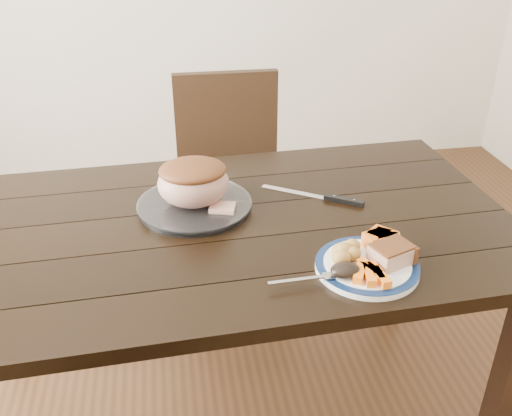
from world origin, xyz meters
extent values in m
plane|color=#472B16|center=(0.00, 0.00, 0.00)|extent=(4.00, 4.00, 0.00)
cube|color=black|center=(0.00, 0.00, 0.73)|extent=(1.64, 0.97, 0.04)
cube|color=black|center=(-0.73, 0.34, 0.35)|extent=(0.07, 0.07, 0.71)
cube|color=black|center=(0.73, -0.34, 0.35)|extent=(0.07, 0.07, 0.71)
cube|color=black|center=(0.70, 0.40, 0.35)|extent=(0.07, 0.07, 0.71)
cube|color=black|center=(0.10, 0.65, 0.45)|extent=(0.42, 0.42, 0.04)
cube|color=black|center=(0.10, 0.85, 0.70)|extent=(0.42, 0.04, 0.46)
cube|color=black|center=(0.28, 0.83, 0.21)|extent=(0.04, 0.04, 0.43)
cube|color=black|center=(0.28, 0.47, 0.21)|extent=(0.04, 0.04, 0.43)
cube|color=black|center=(-0.08, 0.83, 0.21)|extent=(0.04, 0.04, 0.43)
cube|color=black|center=(-0.08, 0.47, 0.21)|extent=(0.04, 0.04, 0.43)
cylinder|color=white|center=(0.31, -0.28, 0.76)|extent=(0.25, 0.25, 0.02)
torus|color=#0D1F43|center=(0.31, -0.28, 0.77)|extent=(0.25, 0.25, 0.02)
cylinder|color=white|center=(-0.08, 0.09, 0.76)|extent=(0.32, 0.32, 0.02)
cube|color=tan|center=(0.37, -0.28, 0.79)|extent=(0.11, 0.10, 0.04)
ellipsoid|color=gold|center=(0.25, -0.24, 0.79)|extent=(0.04, 0.04, 0.03)
ellipsoid|color=gold|center=(0.29, -0.23, 0.79)|extent=(0.04, 0.04, 0.04)
ellipsoid|color=gold|center=(0.24, -0.27, 0.79)|extent=(0.04, 0.04, 0.04)
ellipsoid|color=gold|center=(0.28, -0.26, 0.79)|extent=(0.04, 0.04, 0.03)
ellipsoid|color=gold|center=(0.26, -0.24, 0.79)|extent=(0.05, 0.04, 0.04)
cube|color=orange|center=(0.29, -0.34, 0.78)|extent=(0.03, 0.07, 0.02)
cube|color=orange|center=(0.31, -0.33, 0.78)|extent=(0.02, 0.07, 0.02)
cube|color=orange|center=(0.30, -0.31, 0.78)|extent=(0.05, 0.07, 0.02)
cube|color=orange|center=(0.27, -0.33, 0.78)|extent=(0.05, 0.07, 0.02)
cube|color=orange|center=(0.31, -0.35, 0.78)|extent=(0.03, 0.07, 0.02)
cube|color=orange|center=(0.35, -0.21, 0.79)|extent=(0.07, 0.06, 0.04)
cube|color=orange|center=(0.38, -0.23, 0.79)|extent=(0.07, 0.06, 0.04)
cube|color=orange|center=(0.36, -0.20, 0.79)|extent=(0.07, 0.07, 0.04)
cube|color=orange|center=(0.38, -0.21, 0.79)|extent=(0.07, 0.07, 0.04)
ellipsoid|color=black|center=(0.24, -0.32, 0.79)|extent=(0.07, 0.05, 0.03)
cube|color=silver|center=(0.13, -0.32, 0.77)|extent=(0.14, 0.02, 0.00)
cube|color=silver|center=(0.21, -0.32, 0.77)|extent=(0.05, 0.03, 0.00)
ellipsoid|color=tan|center=(-0.08, 0.09, 0.83)|extent=(0.20, 0.17, 0.13)
cube|color=tan|center=(-0.01, 0.04, 0.78)|extent=(0.08, 0.07, 0.02)
cube|color=silver|center=(0.22, 0.15, 0.75)|extent=(0.18, 0.13, 0.00)
cube|color=black|center=(0.36, 0.06, 0.76)|extent=(0.11, 0.08, 0.01)
camera|label=1|loc=(-0.14, -1.35, 1.56)|focal=40.00mm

